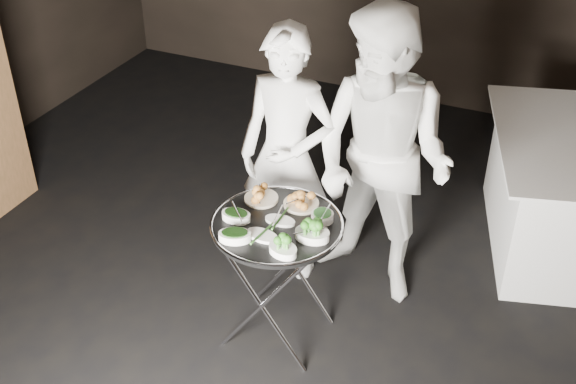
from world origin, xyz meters
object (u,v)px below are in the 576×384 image
at_px(tray_stand, 277,276).
at_px(serving_tray, 277,225).
at_px(waiter_right, 382,162).
at_px(waiter_left, 287,157).

distance_m(tray_stand, serving_tray, 0.37).
distance_m(tray_stand, waiter_right, 0.92).
bearing_deg(waiter_right, serving_tray, -104.82).
bearing_deg(tray_stand, waiter_left, 109.39).
height_order(tray_stand, serving_tray, serving_tray).
height_order(serving_tray, waiter_right, waiter_right).
bearing_deg(tray_stand, waiter_right, 60.79).
height_order(tray_stand, waiter_left, waiter_left).
bearing_deg(waiter_right, waiter_left, -161.71).
xyz_separation_m(tray_stand, waiter_right, (0.38, 0.68, 0.49)).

